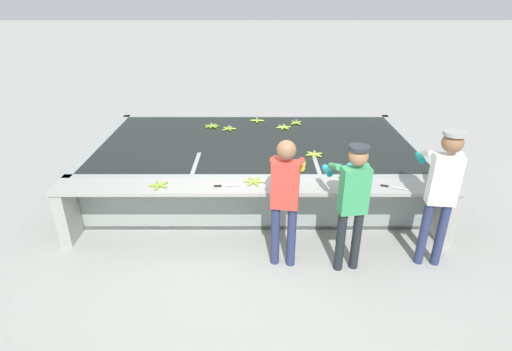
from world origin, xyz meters
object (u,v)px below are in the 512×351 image
(worker_2, at_px, (442,186))
(banana_bunch_ledge_0, at_px, (159,185))
(banana_bunch_floating_3, at_px, (212,126))
(knife_0, at_px, (223,186))
(banana_bunch_floating_0, at_px, (296,123))
(banana_bunch_floating_2, at_px, (229,129))
(worker_1, at_px, (352,197))
(banana_bunch_floating_5, at_px, (314,154))
(worker_0, at_px, (285,193))
(banana_bunch_floating_1, at_px, (257,120))
(knife_1, at_px, (390,187))
(banana_bunch_floating_4, at_px, (283,127))
(banana_bunch_ledge_1, at_px, (254,181))

(worker_2, height_order, banana_bunch_ledge_0, worker_2)
(banana_bunch_floating_3, distance_m, knife_0, 2.47)
(worker_2, distance_m, banana_bunch_floating_0, 3.43)
(worker_2, distance_m, banana_bunch_floating_2, 3.85)
(worker_1, height_order, banana_bunch_floating_3, worker_1)
(banana_bunch_floating_0, bearing_deg, banana_bunch_floating_2, -164.46)
(worker_1, xyz_separation_m, banana_bunch_floating_5, (-0.22, 1.64, -0.14))
(worker_0, relative_size, knife_0, 4.73)
(worker_2, distance_m, banana_bunch_floating_3, 4.19)
(banana_bunch_floating_1, distance_m, banana_bunch_floating_2, 0.71)
(banana_bunch_floating_2, xyz_separation_m, knife_1, (2.23, -2.32, -0.01))
(worker_0, bearing_deg, banana_bunch_floating_2, 106.78)
(worker_0, relative_size, banana_bunch_floating_3, 5.95)
(worker_1, relative_size, knife_0, 4.65)
(worker_1, xyz_separation_m, banana_bunch_ledge_0, (-2.38, 0.57, -0.13))
(worker_0, relative_size, worker_1, 1.02)
(worker_1, bearing_deg, banana_bunch_floating_0, 96.29)
(banana_bunch_floating_5, xyz_separation_m, knife_0, (-1.33, -1.07, -0.01))
(banana_bunch_floating_0, bearing_deg, worker_2, -65.58)
(banana_bunch_floating_1, bearing_deg, banana_bunch_floating_4, -39.97)
(banana_bunch_floating_2, height_order, banana_bunch_floating_3, same)
(banana_bunch_floating_1, distance_m, knife_1, 3.29)
(banana_bunch_floating_1, bearing_deg, worker_0, -84.36)
(worker_1, xyz_separation_m, knife_0, (-1.54, 0.57, -0.14))
(worker_1, relative_size, banana_bunch_floating_4, 5.79)
(banana_bunch_floating_0, xyz_separation_m, banana_bunch_floating_1, (-0.74, 0.14, 0.00))
(worker_0, distance_m, worker_1, 0.78)
(worker_1, bearing_deg, banana_bunch_ledge_0, 166.43)
(banana_bunch_floating_3, distance_m, banana_bunch_ledge_0, 2.48)
(worker_2, height_order, banana_bunch_floating_4, worker_2)
(worker_2, relative_size, banana_bunch_floating_4, 6.26)
(worker_0, height_order, knife_0, worker_0)
(banana_bunch_floating_1, height_order, banana_bunch_floating_2, same)
(worker_1, distance_m, banana_bunch_floating_0, 3.23)
(worker_2, height_order, banana_bunch_floating_1, worker_2)
(banana_bunch_floating_0, height_order, banana_bunch_ledge_1, banana_bunch_ledge_1)
(banana_bunch_ledge_0, distance_m, knife_0, 0.84)
(worker_1, bearing_deg, worker_2, 5.15)
(worker_1, distance_m, banana_bunch_floating_5, 1.66)
(banana_bunch_floating_1, height_order, banana_bunch_floating_3, same)
(worker_0, distance_m, banana_bunch_floating_2, 2.90)
(worker_1, relative_size, banana_bunch_floating_5, 5.81)
(banana_bunch_floating_3, distance_m, knife_1, 3.55)
(banana_bunch_floating_0, xyz_separation_m, banana_bunch_floating_4, (-0.26, -0.27, -0.00))
(banana_bunch_floating_3, distance_m, banana_bunch_floating_5, 2.20)
(worker_0, xyz_separation_m, banana_bunch_floating_0, (0.42, 3.12, -0.15))
(worker_1, bearing_deg, banana_bunch_floating_5, 97.56)
(worker_0, height_order, knife_1, worker_0)
(worker_0, bearing_deg, worker_1, -6.64)
(worker_1, bearing_deg, banana_bunch_floating_1, 108.10)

